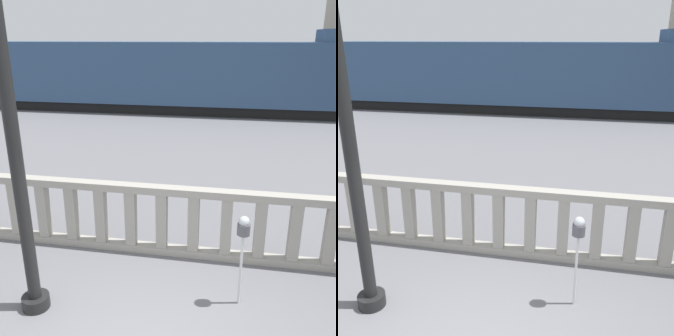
{
  "view_description": "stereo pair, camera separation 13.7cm",
  "coord_description": "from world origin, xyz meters",
  "views": [
    {
      "loc": [
        0.97,
        -3.39,
        3.96
      ],
      "look_at": [
        -0.37,
        3.81,
        1.39
      ],
      "focal_mm": 40.0,
      "sensor_mm": 36.0,
      "label": 1
    },
    {
      "loc": [
        1.11,
        -3.36,
        3.96
      ],
      "look_at": [
        -0.37,
        3.81,
        1.39
      ],
      "focal_mm": 40.0,
      "sensor_mm": 36.0,
      "label": 2
    }
  ],
  "objects": [
    {
      "name": "parking_meter",
      "position": [
        1.17,
        1.59,
        1.24
      ],
      "size": [
        0.19,
        0.19,
        1.51
      ],
      "color": "silver",
      "rests_on": "ground"
    },
    {
      "name": "train_far",
      "position": [
        0.7,
        31.22,
        1.78
      ],
      "size": [
        20.69,
        2.8,
        3.98
      ],
      "color": "black",
      "rests_on": "ground"
    },
    {
      "name": "lamppost",
      "position": [
        -1.91,
        0.93,
        3.63
      ],
      "size": [
        0.42,
        0.42,
        6.9
      ],
      "color": "black",
      "rests_on": "ground"
    },
    {
      "name": "train_near",
      "position": [
        -2.35,
        17.16,
        1.96
      ],
      "size": [
        20.64,
        2.68,
        4.33
      ],
      "color": "black",
      "rests_on": "ground"
    },
    {
      "name": "balustrade",
      "position": [
        -0.0,
        2.81,
        0.69
      ],
      "size": [
        17.21,
        0.24,
        1.38
      ],
      "color": "#9E998E",
      "rests_on": "ground"
    }
  ]
}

